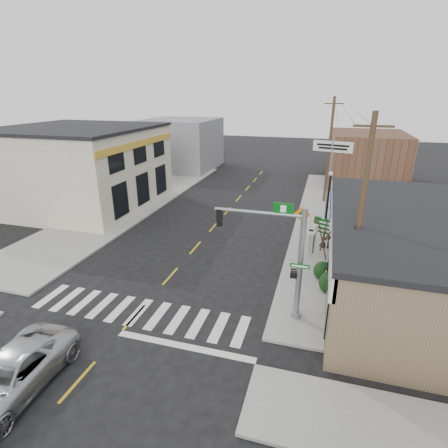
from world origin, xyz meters
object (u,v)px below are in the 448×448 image
(bare_tree, at_px, (337,230))
(utility_pole_far, at_px, (329,150))
(guide_sign, at_px, (325,230))
(fire_hydrant, at_px, (327,276))
(utility_pole_near, at_px, (360,216))
(lamp_post, at_px, (328,205))
(traffic_signal_pole, at_px, (286,251))
(dance_center_sign, at_px, (332,158))
(suv, at_px, (10,375))

(bare_tree, distance_m, utility_pole_far, 17.84)
(guide_sign, height_order, bare_tree, bare_tree)
(fire_hydrant, relative_size, utility_pole_near, 0.09)
(guide_sign, relative_size, utility_pole_near, 0.28)
(lamp_post, bearing_deg, bare_tree, -86.35)
(traffic_signal_pole, relative_size, lamp_post, 1.06)
(guide_sign, xyz_separation_m, fire_hydrant, (0.30, -3.61, -1.23))
(guide_sign, relative_size, fire_hydrant, 3.24)
(utility_pole_near, distance_m, utility_pole_far, 17.63)
(bare_tree, bearing_deg, guide_sign, 93.86)
(utility_pole_far, bearing_deg, utility_pole_near, -88.20)
(dance_center_sign, relative_size, utility_pole_far, 0.69)
(suv, relative_size, fire_hydrant, 6.55)
(suv, bearing_deg, lamp_post, 54.19)
(bare_tree, height_order, utility_pole_near, utility_pole_near)
(utility_pole_near, bearing_deg, utility_pole_far, 94.68)
(traffic_signal_pole, xyz_separation_m, lamp_post, (1.70, 8.26, -0.27))
(traffic_signal_pole, bearing_deg, utility_pole_near, 26.92)
(suv, distance_m, traffic_signal_pole, 11.25)
(suv, height_order, traffic_signal_pole, traffic_signal_pole)
(traffic_signal_pole, bearing_deg, guide_sign, 76.15)
(lamp_post, xyz_separation_m, dance_center_sign, (-0.02, 6.12, 1.91))
(suv, relative_size, bare_tree, 1.02)
(suv, height_order, lamp_post, lamp_post)
(fire_hydrant, height_order, lamp_post, lamp_post)
(lamp_post, xyz_separation_m, bare_tree, (0.33, -6.97, 1.00))
(traffic_signal_pole, distance_m, bare_tree, 2.51)
(utility_pole_near, bearing_deg, bare_tree, -165.07)
(dance_center_sign, xyz_separation_m, utility_pole_far, (-0.21, 4.73, -0.09))
(fire_hydrant, bearing_deg, suv, -134.88)
(traffic_signal_pole, xyz_separation_m, fire_hydrant, (1.94, 3.44, -2.79))
(traffic_signal_pole, distance_m, guide_sign, 7.40)
(utility_pole_far, bearing_deg, dance_center_sign, -90.42)
(lamp_post, height_order, utility_pole_far, utility_pole_far)
(traffic_signal_pole, height_order, guide_sign, traffic_signal_pole)
(guide_sign, distance_m, dance_center_sign, 8.00)
(lamp_post, distance_m, dance_center_sign, 6.41)
(guide_sign, distance_m, lamp_post, 1.77)
(dance_center_sign, bearing_deg, utility_pole_far, 107.64)
(fire_hydrant, distance_m, dance_center_sign, 11.81)
(fire_hydrant, relative_size, dance_center_sign, 0.12)
(suv, relative_size, lamp_post, 1.01)
(bare_tree, xyz_separation_m, utility_pole_far, (-0.56, 17.81, 0.83))
(guide_sign, bearing_deg, dance_center_sign, 113.50)
(fire_hydrant, height_order, dance_center_sign, dance_center_sign)
(traffic_signal_pole, xyz_separation_m, bare_tree, (2.03, 1.30, 0.73))
(bare_tree, relative_size, utility_pole_far, 0.54)
(dance_center_sign, height_order, utility_pole_near, utility_pole_near)
(traffic_signal_pole, relative_size, utility_pole_near, 0.60)
(suv, xyz_separation_m, fire_hydrant, (10.37, 10.41, -0.16))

